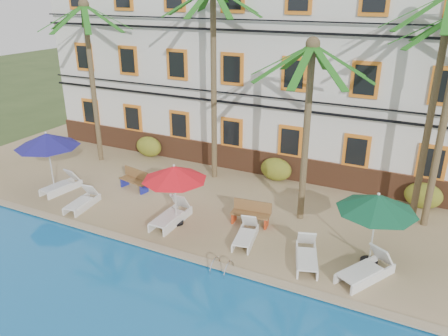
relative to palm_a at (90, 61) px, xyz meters
The scene contains 23 objects.
ground 11.12m from the palm_a, 31.18° to the right, with size 100.00×100.00×0.00m, color #384C23.
pool_deck 9.85m from the palm_a, ahead, with size 30.00×12.00×0.25m, color tan.
pool_coping 11.43m from the palm_a, 35.51° to the right, with size 30.00×0.35×0.06m, color tan.
hotel_building 9.67m from the palm_a, 30.80° to the left, with size 25.40×6.44×10.22m.
palm_a is the anchor object (origin of this frame).
palm_b 6.55m from the palm_a, ahead, with size 4.41×4.41×8.81m.
palm_c 11.60m from the palm_a, ahead, with size 4.41×4.41×6.94m.
palm_d 15.47m from the palm_a, ahead, with size 4.41×4.41×8.59m.
shrub_left 5.28m from the palm_a, 37.98° to the left, with size 1.50×0.90×1.10m, color #32621C.
shrub_mid 10.51m from the palm_a, ahead, with size 1.50×0.90×1.10m, color #32621C.
shrub_right 16.47m from the palm_a, ahead, with size 1.50×0.90×1.10m, color #32621C.
umbrella_blue 4.89m from the palm_a, 79.58° to the right, with size 2.76×2.76×2.76m.
umbrella_red 8.93m from the palm_a, 29.24° to the right, with size 2.47×2.47×2.47m.
umbrella_green 15.15m from the palm_a, 13.55° to the right, with size 2.56×2.56×2.55m.
lounger_a 6.32m from the palm_a, 73.93° to the right, with size 0.90×1.92×0.87m.
lounger_b 7.42m from the palm_a, 56.46° to the right, with size 0.84×1.82×0.83m.
lounger_c 9.53m from the palm_a, 30.06° to the right, with size 0.74×2.06×0.97m.
lounger_d 12.06m from the palm_a, 21.68° to the right, with size 0.92×1.81×0.82m.
lounger_e 14.20m from the palm_a, 19.38° to the right, with size 1.23×2.00×0.89m.
lounger_f 15.90m from the palm_a, 16.92° to the right, with size 1.64×2.14×0.97m.
bench_left 6.53m from the palm_a, 29.18° to the right, with size 1.56×0.76×0.93m.
bench_right 11.31m from the palm_a, 15.94° to the right, with size 1.55×0.65×0.93m.
pool_ladder 12.97m from the palm_a, 30.45° to the right, with size 0.54×0.74×0.74m.
Camera 1 is at (7.27, -11.57, 8.61)m, focal length 35.00 mm.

